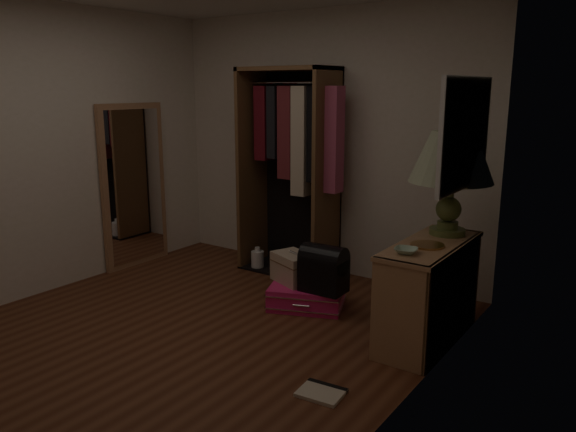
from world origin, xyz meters
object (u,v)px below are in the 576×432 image
(floor_mirror, at_px, (134,186))
(table_lamp, at_px, (452,160))
(open_wardrobe, at_px, (295,152))
(black_bag, at_px, (324,267))
(train_case, at_px, (293,268))
(pink_suitcase, at_px, (307,296))
(console_bookshelf, at_px, (430,288))
(white_jug, at_px, (258,260))

(floor_mirror, xyz_separation_m, table_lamp, (3.24, 0.32, 0.48))
(open_wardrobe, distance_m, black_bag, 1.40)
(floor_mirror, relative_size, train_case, 3.81)
(pink_suitcase, bearing_deg, console_bookshelf, -20.64)
(console_bookshelf, bearing_deg, white_jug, 164.86)
(console_bookshelf, xyz_separation_m, white_jug, (-2.08, 0.56, -0.29))
(console_bookshelf, bearing_deg, table_lamp, 88.85)
(train_case, height_order, white_jug, train_case)
(black_bag, bearing_deg, floor_mirror, 178.07)
(floor_mirror, height_order, table_lamp, floor_mirror)
(console_bookshelf, relative_size, table_lamp, 1.36)
(console_bookshelf, distance_m, white_jug, 2.17)
(pink_suitcase, bearing_deg, black_bag, -31.28)
(console_bookshelf, height_order, table_lamp, table_lamp)
(table_lamp, bearing_deg, floor_mirror, -174.35)
(floor_mirror, distance_m, white_jug, 1.51)
(open_wardrobe, relative_size, floor_mirror, 1.21)
(pink_suitcase, bearing_deg, table_lamp, -6.19)
(black_bag, height_order, table_lamp, table_lamp)
(floor_mirror, relative_size, table_lamp, 2.07)
(black_bag, bearing_deg, console_bookshelf, 1.72)
(pink_suitcase, xyz_separation_m, table_lamp, (1.09, 0.30, 1.23))
(floor_mirror, distance_m, table_lamp, 3.29)
(floor_mirror, distance_m, black_bag, 2.38)
(floor_mirror, xyz_separation_m, pink_suitcase, (2.15, 0.02, -0.75))
(console_bookshelf, distance_m, open_wardrobe, 2.04)
(floor_mirror, height_order, train_case, floor_mirror)
(pink_suitcase, relative_size, table_lamp, 0.92)
(table_lamp, bearing_deg, open_wardrobe, 165.50)
(open_wardrobe, bearing_deg, floor_mirror, -153.23)
(console_bookshelf, bearing_deg, train_case, -179.78)
(open_wardrobe, height_order, table_lamp, open_wardrobe)
(open_wardrobe, height_order, black_bag, open_wardrobe)
(open_wardrobe, xyz_separation_m, black_bag, (0.82, -0.78, -0.83))
(table_lamp, relative_size, white_jug, 3.53)
(floor_mirror, xyz_separation_m, black_bag, (2.34, -0.01, -0.45))
(floor_mirror, distance_m, pink_suitcase, 2.28)
(floor_mirror, height_order, pink_suitcase, floor_mirror)
(console_bookshelf, xyz_separation_m, floor_mirror, (-3.24, -0.04, 0.46))
(pink_suitcase, height_order, table_lamp, table_lamp)
(console_bookshelf, height_order, floor_mirror, floor_mirror)
(white_jug, bearing_deg, table_lamp, -7.63)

